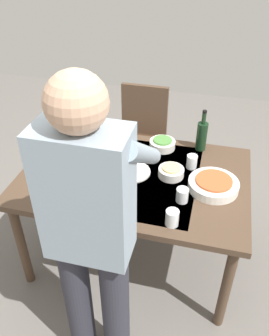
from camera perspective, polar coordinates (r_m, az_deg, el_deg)
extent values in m
plane|color=#66605B|center=(2.75, 0.00, -13.33)|extent=(6.00, 6.00, 0.00)
cube|color=#4C3828|center=(2.26, 0.00, -1.44)|extent=(1.43, 0.97, 0.04)
cube|color=#C6AD89|center=(2.25, 0.00, -1.07)|extent=(0.78, 0.82, 0.00)
cylinder|color=#4C3828|center=(2.77, 15.21, -4.40)|extent=(0.06, 0.06, 0.69)
cylinder|color=#4C3828|center=(2.97, -10.08, -0.49)|extent=(0.06, 0.06, 0.69)
cylinder|color=#4C3828|center=(2.19, 14.45, -18.09)|extent=(0.06, 0.06, 0.69)
cylinder|color=#4C3828|center=(2.44, -17.66, -11.68)|extent=(0.06, 0.06, 0.69)
cube|color=#352114|center=(3.06, 0.78, 3.70)|extent=(0.40, 0.40, 0.04)
cube|color=#4C3828|center=(3.10, 1.62, 9.26)|extent=(0.40, 0.04, 0.45)
cylinder|color=#4C3828|center=(3.30, 4.32, 1.52)|extent=(0.04, 0.04, 0.43)
cylinder|color=#4C3828|center=(3.36, -1.38, 2.33)|extent=(0.04, 0.04, 0.43)
cylinder|color=#4C3828|center=(3.03, 3.11, -2.00)|extent=(0.04, 0.04, 0.43)
cylinder|color=#4C3828|center=(3.10, -3.06, -1.04)|extent=(0.04, 0.04, 0.43)
cylinder|color=#2D2D38|center=(1.99, -8.93, -20.48)|extent=(0.14, 0.14, 0.88)
cylinder|color=#2D2D38|center=(1.94, -3.03, -21.90)|extent=(0.14, 0.14, 0.88)
cube|color=#8C9EAD|center=(1.40, -7.89, -4.50)|extent=(0.36, 0.20, 0.60)
sphere|color=tan|center=(1.19, -9.47, 10.35)|extent=(0.22, 0.22, 0.22)
cylinder|color=#8C9EAD|center=(1.60, -10.81, 3.93)|extent=(0.08, 0.52, 0.40)
cylinder|color=#8C9EAD|center=(1.50, 1.25, 2.28)|extent=(0.08, 0.52, 0.40)
cylinder|color=black|center=(2.48, 10.71, 4.99)|extent=(0.07, 0.07, 0.20)
cylinder|color=black|center=(2.42, 11.08, 7.84)|extent=(0.03, 0.03, 0.08)
cylinder|color=black|center=(2.39, 11.21, 8.85)|extent=(0.03, 0.03, 0.02)
cylinder|color=white|center=(1.98, -2.96, -6.98)|extent=(0.06, 0.06, 0.01)
cylinder|color=white|center=(1.96, -2.99, -6.17)|extent=(0.01, 0.01, 0.07)
cone|color=white|center=(1.91, -3.06, -4.55)|extent=(0.07, 0.07, 0.07)
cylinder|color=beige|center=(1.92, -3.04, -5.06)|extent=(0.03, 0.03, 0.03)
cylinder|color=silver|center=(1.89, 6.06, -7.95)|extent=(0.07, 0.07, 0.09)
cylinder|color=silver|center=(2.31, 9.18, 1.01)|extent=(0.07, 0.07, 0.09)
cylinder|color=silver|center=(2.50, -12.57, 3.60)|extent=(0.07, 0.07, 0.10)
cylinder|color=silver|center=(2.04, 7.66, -4.33)|extent=(0.07, 0.07, 0.09)
cylinder|color=white|center=(2.17, 12.53, -2.70)|extent=(0.30, 0.30, 0.05)
cylinder|color=#C6562D|center=(2.15, 12.61, -2.22)|extent=(0.22, 0.22, 0.03)
cylinder|color=white|center=(2.50, 4.50, 3.79)|extent=(0.18, 0.18, 0.05)
cylinder|color=#4C843D|center=(2.48, 4.52, 4.24)|extent=(0.13, 0.13, 0.03)
cylinder|color=white|center=(2.23, 5.89, -0.69)|extent=(0.16, 0.16, 0.05)
cylinder|color=tan|center=(2.22, 5.93, -0.21)|extent=(0.12, 0.12, 0.03)
cylinder|color=white|center=(2.26, -0.34, -0.60)|extent=(0.23, 0.23, 0.01)
cylinder|color=white|center=(2.38, -9.28, 1.06)|extent=(0.23, 0.23, 0.01)
cube|color=silver|center=(2.58, -7.20, 4.10)|extent=(0.07, 0.20, 0.00)
cube|color=silver|center=(2.18, -10.07, -3.02)|extent=(0.02, 0.18, 0.00)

